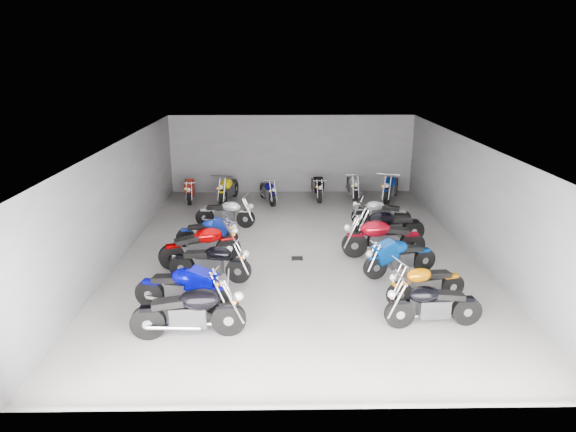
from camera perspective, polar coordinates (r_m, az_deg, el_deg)
name	(u,v)px	position (r m, az deg, el deg)	size (l,w,h in m)	color
ground	(297,252)	(15.04, 0.97, -4.02)	(14.00, 14.00, 0.00)	#A29F9A
wall_back	(292,154)	(21.36, 0.40, 6.88)	(10.00, 0.10, 3.20)	slate
wall_left	(120,200)	(15.22, -18.17, 1.69)	(0.10, 14.00, 3.20)	slate
wall_right	(472,199)	(15.52, 19.79, 1.82)	(0.10, 14.00, 3.20)	slate
ceiling	(297,142)	(14.19, 1.04, 8.18)	(10.00, 14.00, 0.04)	black
drain_grate	(297,258)	(14.58, 1.03, -4.72)	(0.32, 0.32, 0.01)	black
motorcycle_left_a	(190,312)	(10.69, -10.87, -10.42)	(2.33, 0.50, 1.02)	black
motorcycle_left_b	(183,288)	(11.78, -11.61, -7.88)	(2.19, 0.63, 0.97)	black
motorcycle_left_c	(211,262)	(13.13, -8.56, -5.09)	(2.12, 0.55, 0.94)	black
motorcycle_left_d	(201,245)	(14.20, -9.61, -3.24)	(2.15, 1.02, 1.00)	black
motorcycle_left_e	(208,232)	(15.51, -8.90, -1.81)	(1.86, 0.36, 0.82)	black
motorcycle_left_f	(226,213)	(17.21, -6.92, 0.33)	(2.01, 0.48, 0.88)	black
motorcycle_right_a	(433,304)	(11.33, 15.77, -9.44)	(2.09, 0.45, 0.92)	black
motorcycle_right_b	(425,283)	(12.32, 15.01, -7.23)	(1.95, 0.70, 0.88)	black
motorcycle_right_c	(399,257)	(13.65, 12.27, -4.47)	(2.02, 0.82, 0.92)	black
motorcycle_right_d	(383,238)	(14.75, 10.46, -2.41)	(2.37, 0.46, 1.04)	black
motorcycle_right_e	(388,227)	(15.69, 11.01, -1.24)	(2.32, 0.78, 1.04)	black
motorcycle_right_f	(380,213)	(17.42, 10.23, 0.37)	(1.97, 0.58, 0.88)	black
motorcycle_back_a	(191,189)	(20.58, -10.73, 2.96)	(0.42, 1.98, 0.87)	black
motorcycle_back_b	(228,189)	(20.17, -6.65, 3.02)	(0.63, 2.19, 0.97)	black
motorcycle_back_c	(268,191)	(20.02, -2.25, 2.80)	(0.69, 1.85, 0.84)	black
motorcycle_back_d	(317,187)	(20.54, 3.22, 3.23)	(0.43, 2.01, 0.88)	black
motorcycle_back_e	(352,186)	(20.67, 7.17, 3.28)	(0.42, 2.10, 0.92)	black
motorcycle_back_f	(391,187)	(20.61, 11.36, 3.14)	(1.00, 2.16, 1.00)	black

